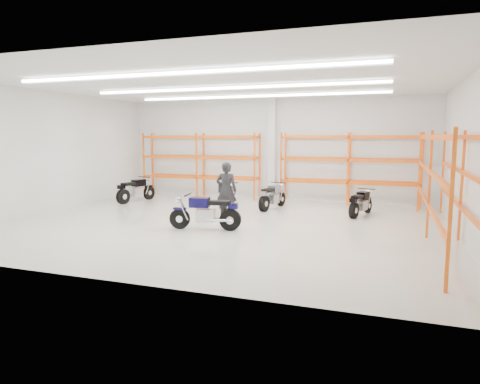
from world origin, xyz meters
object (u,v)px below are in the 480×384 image
(motorcycle_back_b, at_px, (227,197))
(motorcycle_back_d, at_px, (360,204))
(motorcycle_main, at_px, (208,213))
(motorcycle_back_a, at_px, (135,191))
(standing_man, at_px, (226,191))
(motorcycle_back_c, at_px, (272,197))
(structural_column, at_px, (272,149))

(motorcycle_back_b, height_order, motorcycle_back_d, motorcycle_back_b)
(motorcycle_main, height_order, motorcycle_back_d, motorcycle_main)
(motorcycle_main, relative_size, motorcycle_back_a, 1.04)
(motorcycle_back_a, relative_size, standing_man, 1.09)
(motorcycle_main, relative_size, motorcycle_back_c, 1.08)
(motorcycle_back_d, bearing_deg, motorcycle_main, -137.15)
(motorcycle_back_d, bearing_deg, motorcycle_back_a, 179.07)
(standing_man, distance_m, structural_column, 5.24)
(motorcycle_back_c, bearing_deg, structural_column, 105.07)
(structural_column, bearing_deg, motorcycle_main, -91.10)
(motorcycle_back_b, xyz_separation_m, motorcycle_back_c, (1.48, 1.05, -0.07))
(motorcycle_back_a, height_order, motorcycle_back_b, motorcycle_back_b)
(motorcycle_main, bearing_deg, motorcycle_back_d, 42.85)
(motorcycle_main, height_order, structural_column, structural_column)
(motorcycle_back_d, relative_size, structural_column, 0.42)
(motorcycle_main, distance_m, motorcycle_back_b, 3.27)
(structural_column, bearing_deg, motorcycle_back_c, -74.93)
(structural_column, bearing_deg, standing_man, -92.71)
(motorcycle_back_b, bearing_deg, motorcycle_back_a, 169.51)
(motorcycle_back_a, height_order, structural_column, structural_column)
(motorcycle_back_c, distance_m, structural_column, 3.26)
(motorcycle_back_c, relative_size, structural_column, 0.46)
(motorcycle_back_a, xyz_separation_m, motorcycle_back_c, (6.10, 0.19, -0.02))
(motorcycle_back_c, height_order, motorcycle_back_d, motorcycle_back_c)
(motorcycle_back_d, xyz_separation_m, structural_column, (-4.08, 2.99, 1.81))
(motorcycle_back_d, bearing_deg, motorcycle_back_c, 174.18)
(motorcycle_main, xyz_separation_m, motorcycle_back_b, (-0.63, 3.21, 0.03))
(standing_man, xyz_separation_m, structural_column, (0.24, 5.08, 1.26))
(motorcycle_back_d, distance_m, structural_column, 5.37)
(motorcycle_main, distance_m, motorcycle_back_a, 6.64)
(standing_man, bearing_deg, motorcycle_back_c, -120.06)
(motorcycle_back_a, distance_m, motorcycle_back_b, 4.70)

